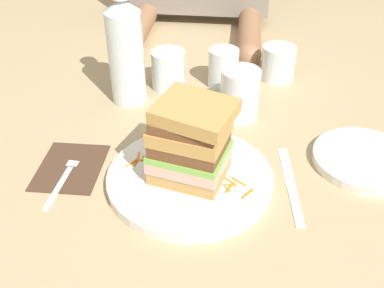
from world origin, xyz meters
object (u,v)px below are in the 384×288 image
(knife, at_px, (291,186))
(empty_tumbler_1, at_px, (278,63))
(empty_tumbler_0, at_px, (168,70))
(empty_tumbler_2, at_px, (223,68))
(napkin_dark, at_px, (71,167))
(water_bottle, at_px, (126,50))
(side_plate, at_px, (365,160))
(sandwich, at_px, (190,142))
(juice_glass, at_px, (240,97))
(fork, at_px, (65,173))
(main_plate, at_px, (190,178))

(knife, xyz_separation_m, empty_tumbler_1, (-0.01, 0.39, 0.04))
(empty_tumbler_0, relative_size, empty_tumbler_2, 1.00)
(napkin_dark, bearing_deg, water_bottle, 78.24)
(side_plate, bearing_deg, sandwich, -163.70)
(napkin_dark, bearing_deg, empty_tumbler_1, 45.84)
(sandwich, xyz_separation_m, juice_glass, (0.07, 0.22, -0.04))
(empty_tumbler_2, bearing_deg, side_plate, -44.34)
(knife, xyz_separation_m, side_plate, (0.13, 0.08, 0.01))
(empty_tumbler_1, bearing_deg, empty_tumbler_2, -158.62)
(fork, relative_size, side_plate, 0.92)
(water_bottle, distance_m, side_plate, 0.50)
(napkin_dark, relative_size, empty_tumbler_0, 1.61)
(juice_glass, distance_m, side_plate, 0.26)
(knife, height_order, side_plate, side_plate)
(napkin_dark, bearing_deg, empty_tumbler_0, 67.82)
(main_plate, relative_size, juice_glass, 2.68)
(knife, bearing_deg, sandwich, -177.39)
(fork, distance_m, empty_tumbler_2, 0.43)
(main_plate, height_order, napkin_dark, main_plate)
(empty_tumbler_1, relative_size, empty_tumbler_2, 0.90)
(juice_glass, bearing_deg, knife, -65.96)
(sandwich, distance_m, water_bottle, 0.31)
(empty_tumbler_2, bearing_deg, juice_glass, -72.76)
(juice_glass, bearing_deg, side_plate, -30.12)
(water_bottle, relative_size, side_plate, 1.43)
(side_plate, bearing_deg, knife, -148.82)
(sandwich, relative_size, empty_tumbler_1, 1.81)
(empty_tumbler_2, bearing_deg, water_bottle, -155.58)
(sandwich, distance_m, fork, 0.23)
(main_plate, bearing_deg, empty_tumbler_0, 104.86)
(sandwich, height_order, fork, sandwich)
(main_plate, xyz_separation_m, water_bottle, (-0.16, 0.26, 0.11))
(napkin_dark, xyz_separation_m, knife, (0.38, -0.01, 0.00))
(sandwich, bearing_deg, side_plate, 16.30)
(empty_tumbler_0, xyz_separation_m, empty_tumbler_2, (0.12, 0.02, 0.00))
(juice_glass, relative_size, side_plate, 0.56)
(main_plate, bearing_deg, side_plate, 16.23)
(main_plate, bearing_deg, napkin_dark, 175.68)
(napkin_dark, distance_m, empty_tumbler_1, 0.53)
(knife, height_order, empty_tumbler_0, empty_tumbler_0)
(empty_tumbler_1, bearing_deg, main_plate, -111.62)
(fork, xyz_separation_m, juice_glass, (0.29, 0.22, 0.04))
(juice_glass, bearing_deg, sandwich, -108.49)
(knife, distance_m, empty_tumbler_2, 0.37)
(sandwich, xyz_separation_m, napkin_dark, (-0.21, 0.02, -0.08))
(main_plate, xyz_separation_m, sandwich, (0.00, -0.00, 0.07))
(sandwich, bearing_deg, main_plate, 157.19)
(sandwich, height_order, knife, sandwich)
(knife, height_order, empty_tumbler_2, empty_tumbler_2)
(fork, height_order, empty_tumbler_2, empty_tumbler_2)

